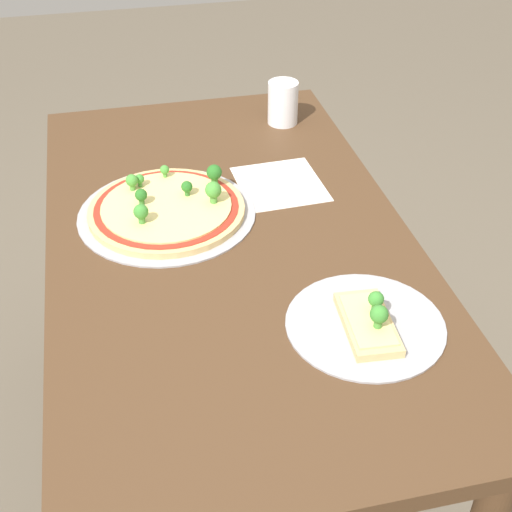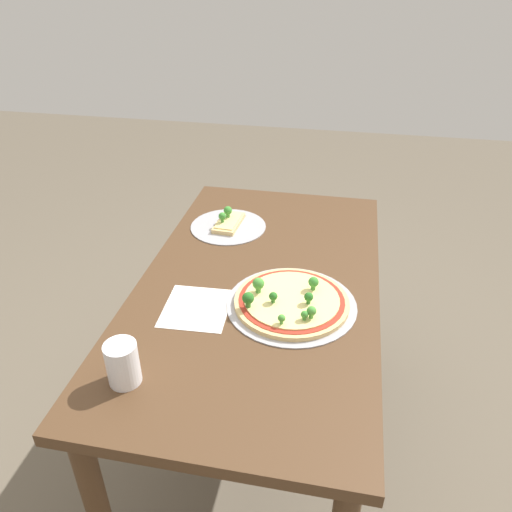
{
  "view_description": "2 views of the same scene",
  "coord_description": "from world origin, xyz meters",
  "px_view_note": "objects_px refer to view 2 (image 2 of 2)",
  "views": [
    {
      "loc": [
        -1.18,
        0.21,
        1.61
      ],
      "look_at": [
        -0.11,
        -0.03,
        0.79
      ],
      "focal_mm": 50.0,
      "sensor_mm": 36.0,
      "label": 1
    },
    {
      "loc": [
        1.26,
        0.24,
        1.66
      ],
      "look_at": [
        -0.11,
        -0.03,
        0.79
      ],
      "focal_mm": 35.0,
      "sensor_mm": 36.0,
      "label": 2
    }
  ],
  "objects_px": {
    "dining_table": "(259,308)",
    "pizza_tray_whole": "(291,301)",
    "drinking_cup": "(123,363)",
    "pizza_tray_slice": "(228,224)"
  },
  "relations": [
    {
      "from": "pizza_tray_slice",
      "to": "drinking_cup",
      "type": "xyz_separation_m",
      "value": [
        0.8,
        -0.06,
        0.04
      ]
    },
    {
      "from": "dining_table",
      "to": "drinking_cup",
      "type": "xyz_separation_m",
      "value": [
        0.48,
        -0.24,
        0.16
      ]
    },
    {
      "from": "pizza_tray_slice",
      "to": "dining_table",
      "type": "bearing_deg",
      "value": 28.64
    },
    {
      "from": "dining_table",
      "to": "pizza_tray_whole",
      "type": "distance_m",
      "value": 0.2
    },
    {
      "from": "pizza_tray_whole",
      "to": "drinking_cup",
      "type": "relative_size",
      "value": 3.4
    },
    {
      "from": "dining_table",
      "to": "pizza_tray_slice",
      "type": "distance_m",
      "value": 0.39
    },
    {
      "from": "pizza_tray_whole",
      "to": "drinking_cup",
      "type": "height_order",
      "value": "drinking_cup"
    },
    {
      "from": "pizza_tray_slice",
      "to": "drinking_cup",
      "type": "height_order",
      "value": "drinking_cup"
    },
    {
      "from": "pizza_tray_slice",
      "to": "pizza_tray_whole",
      "type": "bearing_deg",
      "value": 33.96
    },
    {
      "from": "drinking_cup",
      "to": "pizza_tray_whole",
      "type": "bearing_deg",
      "value": 136.63
    }
  ]
}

